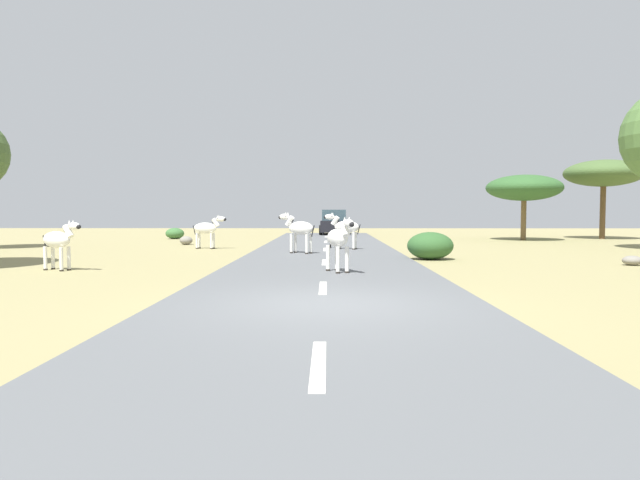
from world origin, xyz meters
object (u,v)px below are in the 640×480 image
at_px(bush_1, 175,233).
at_px(car_0, 334,223).
at_px(zebra_2, 345,227).
at_px(bush_0, 430,246).
at_px(rock_0, 186,240).
at_px(zebra_0, 339,239).
at_px(tree_1, 604,174).
at_px(tree_2, 524,188).
at_px(zebra_3, 207,229).
at_px(rock_1, 632,260).
at_px(zebra_1, 299,229).
at_px(zebra_4, 59,240).

bearing_deg(bush_1, car_0, 30.90).
bearing_deg(zebra_2, bush_0, -127.95).
bearing_deg(rock_0, zebra_0, -60.26).
distance_m(zebra_0, tree_1, 25.34).
bearing_deg(tree_2, zebra_3, -155.90).
distance_m(tree_1, bush_1, 26.26).
height_order(tree_1, rock_1, tree_1).
distance_m(zebra_1, zebra_4, 8.88).
height_order(rock_0, rock_1, rock_0).
height_order(zebra_1, tree_2, tree_2).
height_order(zebra_2, car_0, car_0).
bearing_deg(rock_0, zebra_3, -60.30).
xyz_separation_m(zebra_2, zebra_4, (-8.44, -8.34, -0.13)).
height_order(bush_1, rock_0, bush_1).
xyz_separation_m(zebra_1, zebra_4, (-6.59, -5.96, -0.15)).
bearing_deg(bush_0, rock_1, -18.93).
height_order(zebra_2, bush_1, zebra_2).
xyz_separation_m(zebra_3, tree_1, (22.12, 9.06, 3.05)).
distance_m(zebra_0, zebra_4, 8.05).
xyz_separation_m(zebra_0, bush_1, (-9.62, 18.87, -0.62)).
xyz_separation_m(zebra_4, bush_1, (-1.61, 18.06, -0.53)).
xyz_separation_m(bush_0, bush_1, (-12.93, 14.28, -0.15)).
bearing_deg(tree_2, zebra_4, -138.74).
height_order(tree_2, rock_0, tree_2).
relative_size(car_0, bush_1, 3.94).
distance_m(zebra_1, zebra_2, 3.02).
relative_size(tree_2, rock_1, 7.21).
bearing_deg(zebra_3, car_0, 169.31).
bearing_deg(tree_2, zebra_0, -122.26).
bearing_deg(tree_2, bush_0, -120.93).
relative_size(car_0, rock_1, 7.38).
height_order(zebra_3, tree_2, tree_2).
distance_m(car_0, rock_1, 23.99).
distance_m(tree_2, bush_1, 20.92).
xyz_separation_m(tree_1, rock_1, (-7.12, -16.54, -3.80)).
height_order(zebra_2, zebra_3, zebra_2).
bearing_deg(rock_1, car_0, 112.26).
bearing_deg(zebra_2, zebra_1, 161.78).
bearing_deg(zebra_3, tree_2, 125.35).
xyz_separation_m(zebra_2, tree_1, (15.95, 9.94, 2.96)).
bearing_deg(zebra_1, zebra_3, 84.71).
distance_m(zebra_4, bush_1, 18.14).
height_order(zebra_0, zebra_1, zebra_1).
bearing_deg(car_0, tree_1, -16.87).
relative_size(zebra_1, tree_1, 0.34).
height_order(tree_1, bush_1, tree_1).
relative_size(zebra_1, car_0, 0.37).
xyz_separation_m(zebra_4, car_0, (8.19, 23.93, -0.02)).
bearing_deg(rock_0, tree_2, 13.67).
bearing_deg(tree_1, zebra_2, -148.06).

